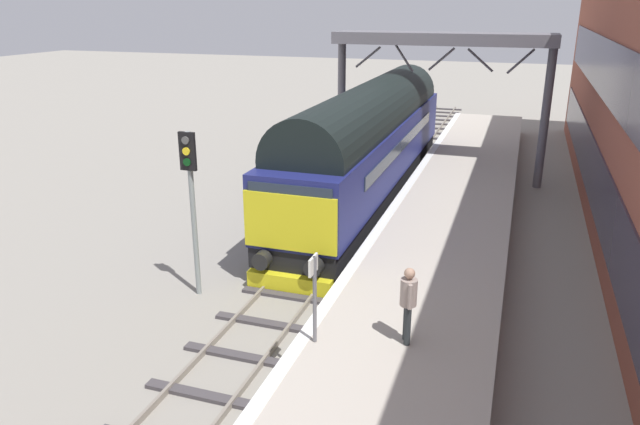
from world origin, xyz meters
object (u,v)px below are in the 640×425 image
(platform_number_sign, at_px, (314,286))
(diesel_locomotive, at_px, (370,140))
(waiting_passenger, at_px, (408,298))
(signal_post_near, at_px, (191,193))

(platform_number_sign, bearing_deg, diesel_locomotive, 99.21)
(diesel_locomotive, height_order, platform_number_sign, diesel_locomotive)
(diesel_locomotive, xyz_separation_m, waiting_passenger, (3.80, -11.86, -0.49))
(signal_post_near, bearing_deg, platform_number_sign, -33.34)
(signal_post_near, height_order, platform_number_sign, signal_post_near)
(diesel_locomotive, distance_m, platform_number_sign, 12.60)
(signal_post_near, bearing_deg, diesel_locomotive, 76.18)
(diesel_locomotive, height_order, signal_post_near, diesel_locomotive)
(platform_number_sign, bearing_deg, signal_post_near, 146.66)
(diesel_locomotive, distance_m, waiting_passenger, 12.46)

